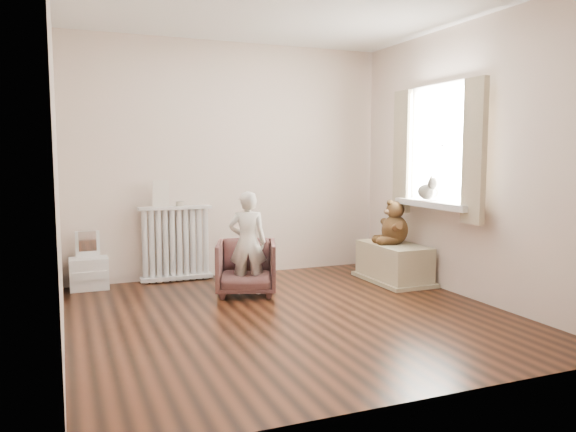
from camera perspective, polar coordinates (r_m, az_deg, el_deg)
name	(u,v)px	position (r m, az deg, el deg)	size (l,w,h in m)	color
floor	(291,315)	(4.85, 0.36, -10.06)	(3.60, 3.60, 0.01)	black
back_wall	(231,160)	(6.36, -5.86, 5.66)	(3.60, 0.02, 2.60)	beige
front_wall	(421,166)	(3.07, 13.33, 4.94)	(3.60, 0.02, 2.60)	beige
left_wall	(56,163)	(4.30, -22.47, 4.96)	(0.02, 3.60, 2.60)	beige
right_wall	(467,161)	(5.59, 17.76, 5.32)	(0.02, 3.60, 2.60)	beige
window	(444,146)	(5.80, 15.59, 6.90)	(0.03, 0.90, 1.10)	white
window_sill	(435,204)	(5.77, 14.72, 1.16)	(0.22, 1.10, 0.06)	silver
curtain_left	(474,151)	(5.29, 18.41, 6.24)	(0.06, 0.26, 1.30)	tan
curtain_right	(402,152)	(6.20, 11.54, 6.39)	(0.06, 0.26, 1.30)	tan
radiator	(176,245)	(6.16, -11.32, -2.94)	(0.77, 0.15, 0.81)	silver
paper_doll	(161,194)	(6.07, -12.79, 2.24)	(0.17, 0.02, 0.28)	beige
tin_a	(180,204)	(6.12, -10.92, 1.23)	(0.09, 0.09, 0.05)	#A59E8C
toy_vanity	(88,262)	(6.06, -19.61, -4.45)	(0.37, 0.27, 0.59)	silver
armchair	(246,267)	(5.52, -4.26, -5.22)	(0.57, 0.58, 0.53)	#53312E
child	(248,242)	(5.43, -4.12, -2.70)	(0.36, 0.24, 1.00)	white
toy_bench	(394,263)	(6.18, 10.69, -4.70)	(0.46, 0.86, 0.41)	#BDB490
teddy_bear	(395,219)	(6.13, 10.82, -0.34)	(0.38, 0.30, 0.47)	#33200F
plush_cat	(428,191)	(5.85, 13.99, 2.52)	(0.18, 0.29, 0.24)	gray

